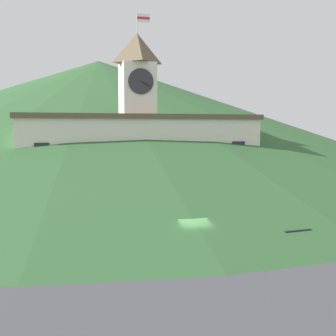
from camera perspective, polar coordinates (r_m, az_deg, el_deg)
The scene contains 13 objects.
ground_plane at distance 38.51m, azimuth 3.09°, elevation -9.88°, with size 160.00×160.00×0.00m, color #424247.
civic_building at distance 58.76m, azimuth -3.71°, elevation 1.48°, with size 29.70×9.66×23.93m.
banner_fence at distance 52.48m, azimuth -2.11°, elevation -4.81°, with size 28.70×0.12×2.04m.
hillside_backdrop at distance 97.37m, azimuth -8.40°, elevation 5.89°, with size 136.82×136.82×23.61m, color #2D562D.
street_lamp_far_right at distance 52.22m, azimuth -12.78°, elevation -2.46°, with size 1.26×0.36×4.45m.
street_lamp_far_left at distance 53.60m, azimuth -1.93°, elevation -2.04°, with size 1.26×0.36×4.63m.
street_lamp_right at distance 56.34m, azimuth 6.97°, elevation -1.76°, with size 1.26×0.36×4.61m.
car_yellow_coupe at distance 39.60m, azimuth 3.78°, elevation -8.54°, with size 4.36×2.45×1.35m.
car_blue_van at distance 48.25m, azimuth -2.21°, elevation -5.72°, with size 5.26×2.73×2.10m.
car_green_wagon at distance 40.48m, azimuth 14.90°, elevation -8.27°, with size 4.78×2.56×1.55m.
car_red_sedan at distance 47.41m, azimuth -15.99°, elevation -6.45°, with size 4.55×2.45×1.45m.
car_gray_pickup at distance 40.53m, azimuth -16.43°, elevation -8.15°, with size 5.38×2.55×1.75m.
pedestrian at distance 50.50m, azimuth 1.25°, elevation -5.31°, with size 0.50×0.50×1.68m.
Camera 1 is at (-11.81, -35.35, 9.69)m, focal length 50.00 mm.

